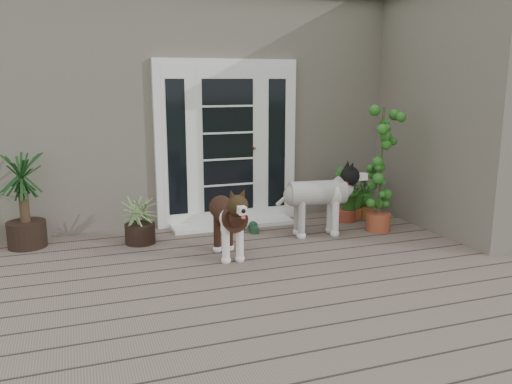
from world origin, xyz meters
name	(u,v)px	position (x,y,z in m)	size (l,w,h in m)	color
deck	(311,282)	(0.00, 0.40, 0.06)	(6.20, 4.60, 0.12)	#6B5B4C
house_main	(204,108)	(0.00, 4.65, 1.55)	(7.40, 4.00, 3.10)	#665E54
roof_main	(202,4)	(0.00, 4.65, 3.20)	(7.60, 4.20, 0.20)	#2D2826
house_wing	(480,116)	(2.90, 1.50, 1.55)	(1.60, 2.40, 3.10)	#665E54
door_unit	(227,143)	(-0.20, 2.60, 1.19)	(1.90, 0.14, 2.15)	white
door_step	(232,224)	(-0.20, 2.40, 0.14)	(1.60, 0.40, 0.05)	white
brindle_dog	(228,225)	(-0.60, 1.24, 0.47)	(0.36, 0.85, 0.71)	#391F14
white_dog	(317,204)	(0.66, 1.64, 0.51)	(0.40, 0.94, 0.79)	silver
spider_plant	(139,217)	(-1.44, 2.05, 0.43)	(0.59, 0.59, 0.63)	#91AB69
yucca	(23,197)	(-2.69, 2.33, 0.71)	(0.82, 0.82, 1.19)	black
herb_a	(354,200)	(1.48, 2.18, 0.39)	(0.43, 0.43, 0.55)	#1D4E16
herb_b	(346,202)	(1.33, 2.12, 0.38)	(0.35, 0.35, 0.52)	#19591E
herb_c	(364,200)	(1.69, 2.26, 0.36)	(0.31, 0.31, 0.48)	#244E16
sapling	(381,168)	(1.49, 1.56, 0.93)	(0.48, 0.48, 1.62)	#1B601C
clog_left	(240,226)	(-0.15, 2.23, 0.16)	(0.13, 0.28, 0.08)	#14341D
clog_right	(254,228)	(-0.02, 2.05, 0.17)	(0.14, 0.30, 0.09)	#163720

